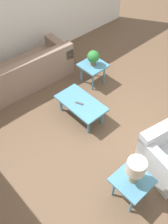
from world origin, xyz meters
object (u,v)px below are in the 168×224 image
at_px(coffee_table, 81,104).
at_px(side_table_lamp, 132,182).
at_px(sofa, 27,71).
at_px(side_table_plant, 93,67).
at_px(table_lamp, 136,168).
at_px(potted_plant, 93,57).

height_order(coffee_table, side_table_lamp, side_table_lamp).
xyz_separation_m(sofa, side_table_plant, (-1.02, -1.11, 0.12)).
distance_m(side_table_plant, table_lamp, 2.92).
xyz_separation_m(side_table_plant, side_table_lamp, (-2.44, 1.54, 0.00)).
xyz_separation_m(sofa, coffee_table, (-1.65, -0.17, 0.05)).
height_order(sofa, side_table_plant, sofa).
bearing_deg(sofa, coffee_table, 99.33).
xyz_separation_m(side_table_plant, table_lamp, (-2.44, 1.54, 0.41)).
bearing_deg(coffee_table, side_table_lamp, 161.60).
distance_m(side_table_lamp, potted_plant, 2.90).
bearing_deg(coffee_table, sofa, 5.94).
height_order(side_table_lamp, table_lamp, table_lamp).
bearing_deg(sofa, side_table_plant, 140.74).
height_order(coffee_table, potted_plant, potted_plant).
bearing_deg(potted_plant, side_table_plant, 0.00).
distance_m(coffee_table, side_table_plant, 1.13).
distance_m(side_table_plant, potted_plant, 0.28).
xyz_separation_m(coffee_table, side_table_lamp, (-1.82, 0.60, 0.07)).
xyz_separation_m(sofa, potted_plant, (-1.02, -1.11, 0.40)).
bearing_deg(side_table_plant, sofa, 47.35).
relative_size(sofa, potted_plant, 6.11).
relative_size(coffee_table, side_table_lamp, 1.88).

